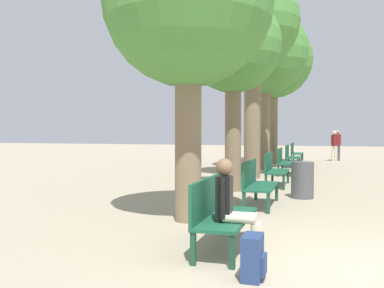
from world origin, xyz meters
name	(u,v)px	position (x,y,z in m)	size (l,w,h in m)	color
ground_plane	(371,273)	(0.00, 0.00, 0.00)	(80.00, 80.00, 0.00)	tan
bench_row_0	(219,210)	(-1.79, 0.45, 0.50)	(0.54, 1.60, 0.92)	#195138
bench_row_1	(256,181)	(-1.79, 3.74, 0.50)	(0.54, 1.60, 0.92)	#195138
bench_row_2	(274,168)	(-1.79, 7.03, 0.50)	(0.54, 1.60, 0.92)	#195138
bench_row_3	(284,160)	(-1.79, 10.31, 0.50)	(0.54, 1.60, 0.92)	#195138
bench_row_4	(290,155)	(-1.79, 13.60, 0.50)	(0.54, 1.60, 0.92)	#195138
bench_row_5	(295,151)	(-1.79, 16.89, 0.50)	(0.54, 1.60, 0.92)	#195138
tree_row_0	(188,4)	(-2.68, 1.98, 3.64)	(2.88, 2.88, 5.13)	#7A664C
tree_row_1	(233,48)	(-2.68, 5.77, 3.62)	(2.43, 2.43, 4.91)	#7A664C
tree_row_2	(253,26)	(-2.68, 8.88, 4.88)	(3.01, 3.01, 6.51)	#7A664C
tree_row_3	(265,53)	(-2.68, 12.15, 4.61)	(3.34, 3.34, 6.32)	#7A664C
tree_row_4	(274,61)	(-2.68, 15.18, 4.77)	(3.53, 3.53, 6.58)	#7A664C
person_seated	(233,204)	(-1.54, 0.17, 0.63)	(0.55, 0.31, 1.19)	beige
backpack	(253,258)	(-1.18, -0.56, 0.22)	(0.23, 0.35, 0.46)	navy
pedestrian_near	(338,143)	(0.26, 18.21, 0.90)	(0.32, 0.26, 1.57)	#4C4C4C
pedestrian_mid	(334,144)	(0.08, 17.67, 0.88)	(0.31, 0.27, 1.54)	beige
trash_bin	(302,180)	(-0.93, 5.06, 0.41)	(0.50, 0.50, 0.82)	#4C4C51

